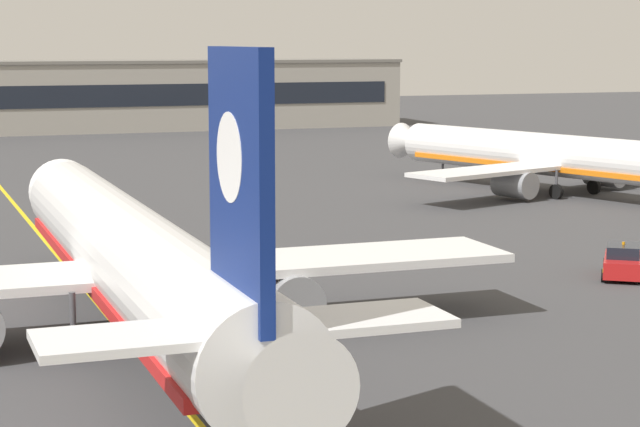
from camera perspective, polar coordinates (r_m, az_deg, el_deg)
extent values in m
cube|color=yellow|center=(61.12, -11.74, -2.95)|extent=(1.91, 180.00, 0.01)
cylinder|color=white|center=(46.91, -9.08, -1.95)|extent=(3.97, 36.02, 3.80)
cone|color=white|center=(65.77, -12.18, 0.92)|extent=(3.62, 2.62, 3.61)
cone|color=white|center=(28.44, -1.80, -7.82)|extent=(2.86, 2.81, 2.85)
cube|color=red|center=(47.11, -9.05, -3.20)|extent=(3.88, 33.14, 0.44)
cube|color=black|center=(63.82, -11.97, 1.30)|extent=(2.86, 1.11, 0.60)
cube|color=white|center=(47.65, -9.19, -2.84)|extent=(32.02, 4.95, 0.36)
cylinder|color=gray|center=(48.42, -1.69, -4.02)|extent=(2.32, 3.61, 2.30)
cylinder|color=black|center=(50.15, -2.34, -3.59)|extent=(1.96, 0.19, 1.95)
cube|color=navy|center=(30.99, -3.87, 1.35)|extent=(0.42, 4.80, 7.20)
cylinder|color=white|center=(31.19, -4.04, 2.73)|extent=(0.45, 2.40, 2.40)
cube|color=white|center=(31.09, -3.50, -5.55)|extent=(11.01, 2.85, 0.24)
cylinder|color=#4C4C51|center=(61.36, -11.53, -1.50)|extent=(0.24, 0.24, 1.60)
cylinder|color=black|center=(61.54, -11.50, -2.44)|extent=(0.40, 0.90, 0.90)
cylinder|color=#4C4C51|center=(44.92, -11.82, -4.73)|extent=(0.24, 0.24, 1.60)
cylinder|color=black|center=(45.19, -11.78, -6.12)|extent=(0.41, 1.30, 1.30)
cylinder|color=#4C4C51|center=(45.88, -5.36, -4.32)|extent=(0.24, 0.24, 1.60)
cylinder|color=black|center=(46.14, -5.34, -5.68)|extent=(0.41, 1.30, 1.30)
cylinder|color=white|center=(92.64, 11.41, 2.76)|extent=(13.28, 30.28, 3.27)
cone|color=white|center=(103.92, 4.34, 3.49)|extent=(3.67, 3.13, 3.10)
cube|color=orange|center=(92.73, 11.40, 2.21)|extent=(12.41, 27.93, 0.38)
cube|color=black|center=(102.70, 4.97, 3.75)|extent=(2.62, 1.70, 0.52)
cube|color=white|center=(93.04, 11.16, 2.33)|extent=(27.32, 12.96, 0.31)
cylinder|color=gray|center=(88.58, 9.36, 1.40)|extent=(2.89, 3.57, 1.98)
cylinder|color=black|center=(89.63, 8.60, 1.50)|extent=(1.64, 0.70, 1.68)
cylinder|color=gray|center=(96.77, 13.55, 1.86)|extent=(2.89, 3.57, 1.98)
cylinder|color=black|center=(97.73, 12.81, 1.95)|extent=(1.64, 0.70, 1.68)
cylinder|color=#4C4C51|center=(101.15, 5.93, 2.35)|extent=(0.21, 0.21, 1.37)
cylinder|color=black|center=(101.24, 5.93, 1.85)|extent=(0.58, 0.84, 0.77)
cylinder|color=#4C4C51|center=(89.99, 11.32, 1.65)|extent=(0.21, 0.21, 1.37)
cylinder|color=black|center=(90.11, 11.31, 1.04)|extent=(0.69, 1.17, 1.12)
cylinder|color=#4C4C51|center=(93.46, 13.07, 1.84)|extent=(0.21, 0.21, 1.37)
cylinder|color=black|center=(93.58, 13.05, 1.25)|extent=(0.69, 1.17, 1.12)
cube|color=red|center=(61.35, 14.37, -2.41)|extent=(3.88, 4.47, 0.84)
cube|color=black|center=(61.32, 14.40, -1.73)|extent=(2.62, 2.80, 0.60)
cylinder|color=orange|center=(61.16, 14.41, -1.40)|extent=(0.14, 0.14, 0.14)
cube|color=yellow|center=(61.35, 14.37, -2.41)|extent=(3.80, 4.32, 0.14)
cylinder|color=black|center=(62.94, 13.59, -2.39)|extent=(0.55, 0.65, 0.64)
cylinder|color=black|center=(59.90, 13.50, -2.93)|extent=(0.55, 0.65, 0.64)
cone|color=orange|center=(63.91, -10.07, -2.16)|extent=(0.36, 0.36, 0.55)
cylinder|color=white|center=(63.90, -10.07, -2.14)|extent=(0.23, 0.23, 0.07)
cube|color=orange|center=(63.96, -10.06, -2.39)|extent=(0.44, 0.44, 0.03)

